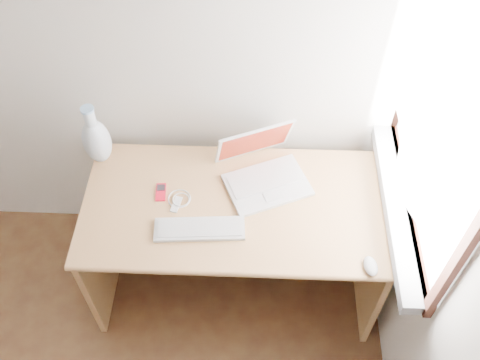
{
  "coord_description": "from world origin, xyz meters",
  "views": [
    {
      "loc": [
        1.08,
        -0.06,
        2.63
      ],
      "look_at": [
        1.02,
        1.35,
        0.87
      ],
      "focal_mm": 40.0,
      "sensor_mm": 36.0,
      "label": 1
    }
  ],
  "objects_px": {
    "desk": "(236,216)",
    "vase": "(96,140)",
    "external_keyboard": "(200,229)",
    "laptop": "(268,170)"
  },
  "relations": [
    {
      "from": "laptop",
      "to": "external_keyboard",
      "type": "distance_m",
      "value": 0.42
    },
    {
      "from": "desk",
      "to": "vase",
      "type": "relative_size",
      "value": 4.11
    },
    {
      "from": "desk",
      "to": "external_keyboard",
      "type": "xyz_separation_m",
      "value": [
        -0.14,
        -0.22,
        0.21
      ]
    },
    {
      "from": "desk",
      "to": "external_keyboard",
      "type": "distance_m",
      "value": 0.34
    },
    {
      "from": "desk",
      "to": "laptop",
      "type": "bearing_deg",
      "value": 27.43
    },
    {
      "from": "desk",
      "to": "vase",
      "type": "bearing_deg",
      "value": 165.96
    },
    {
      "from": "laptop",
      "to": "external_keyboard",
      "type": "xyz_separation_m",
      "value": [
        -0.29,
        -0.3,
        -0.05
      ]
    },
    {
      "from": "desk",
      "to": "vase",
      "type": "distance_m",
      "value": 0.74
    },
    {
      "from": "external_keyboard",
      "to": "laptop",
      "type": "bearing_deg",
      "value": 42.19
    },
    {
      "from": "laptop",
      "to": "desk",
      "type": "bearing_deg",
      "value": -175.81
    }
  ]
}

